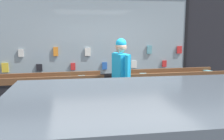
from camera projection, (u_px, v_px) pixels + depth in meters
ground_plane at (119, 132)px, 4.74m from camera, size 40.00×40.00×0.00m
shopfront_facade at (99, 39)px, 6.78m from camera, size 7.66×0.29×3.33m
display_table_left at (43, 83)px, 5.48m from camera, size 2.63×0.66×0.94m
display_table_right at (168, 78)px, 6.00m from camera, size 2.63×0.72×0.95m
person_browsing at (121, 73)px, 5.10m from camera, size 0.30×0.67×1.75m
small_dog at (100, 114)px, 4.89m from camera, size 0.32×0.53×0.41m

